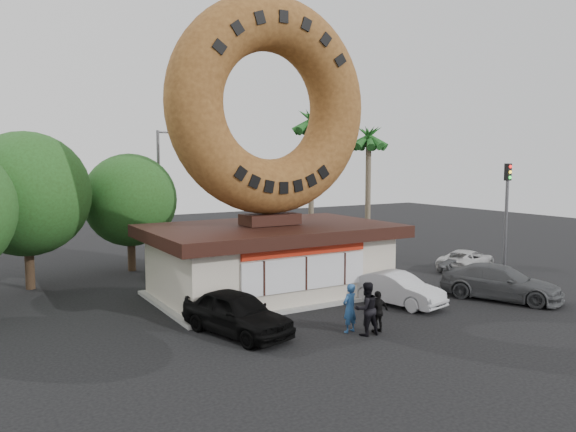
# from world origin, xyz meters

# --- Properties ---
(ground) EXTENTS (90.00, 90.00, 0.00)m
(ground) POSITION_xyz_m (0.00, 0.00, 0.00)
(ground) COLOR black
(ground) RESTS_ON ground
(donut_shop) EXTENTS (11.20, 7.20, 3.80)m
(donut_shop) POSITION_xyz_m (0.00, 5.98, 1.77)
(donut_shop) COLOR beige
(donut_shop) RESTS_ON ground
(giant_donut) EXTENTS (9.82, 2.50, 9.82)m
(giant_donut) POSITION_xyz_m (0.00, 6.00, 8.71)
(giant_donut) COLOR #98612C
(giant_donut) RESTS_ON donut_shop
(tree_west) EXTENTS (6.00, 6.00, 7.65)m
(tree_west) POSITION_xyz_m (-9.50, 13.00, 4.64)
(tree_west) COLOR #473321
(tree_west) RESTS_ON ground
(tree_mid) EXTENTS (5.20, 5.20, 6.63)m
(tree_mid) POSITION_xyz_m (-4.00, 15.00, 4.02)
(tree_mid) COLOR #473321
(tree_mid) RESTS_ON ground
(palm_near) EXTENTS (2.60, 2.60, 9.75)m
(palm_near) POSITION_xyz_m (7.50, 14.00, 8.41)
(palm_near) COLOR #726651
(palm_near) RESTS_ON ground
(palm_far) EXTENTS (2.60, 2.60, 8.75)m
(palm_far) POSITION_xyz_m (11.00, 12.50, 7.48)
(palm_far) COLOR #726651
(palm_far) RESTS_ON ground
(street_lamp) EXTENTS (2.11, 0.20, 8.00)m
(street_lamp) POSITION_xyz_m (-1.86, 16.00, 4.48)
(street_lamp) COLOR #59595E
(street_lamp) RESTS_ON ground
(traffic_signal) EXTENTS (0.30, 0.38, 6.07)m
(traffic_signal) POSITION_xyz_m (14.00, 3.99, 3.87)
(traffic_signal) COLOR #59595E
(traffic_signal) RESTS_ON ground
(person_left) EXTENTS (0.74, 0.57, 1.80)m
(person_left) POSITION_xyz_m (-0.30, -0.51, 0.90)
(person_left) COLOR navy
(person_left) RESTS_ON ground
(person_center) EXTENTS (1.01, 0.82, 1.94)m
(person_center) POSITION_xyz_m (0.01, -1.09, 0.97)
(person_center) COLOR black
(person_center) RESTS_ON ground
(person_right) EXTENTS (0.92, 0.43, 1.54)m
(person_right) POSITION_xyz_m (0.58, -1.06, 0.77)
(person_right) COLOR black
(person_right) RESTS_ON ground
(car_black) EXTENTS (3.04, 5.00, 1.59)m
(car_black) POSITION_xyz_m (-3.95, 1.38, 0.79)
(car_black) COLOR black
(car_black) RESTS_ON ground
(car_silver) EXTENTS (2.38, 4.43, 1.39)m
(car_silver) POSITION_xyz_m (3.85, 1.56, 0.69)
(car_silver) COLOR #B1B3B7
(car_silver) RESTS_ON ground
(car_grey) EXTENTS (4.24, 5.68, 1.53)m
(car_grey) POSITION_xyz_m (8.52, -0.09, 0.76)
(car_grey) COLOR #4E5053
(car_grey) RESTS_ON ground
(car_white) EXTENTS (4.63, 3.15, 1.18)m
(car_white) POSITION_xyz_m (12.45, 5.35, 0.59)
(car_white) COLOR silver
(car_white) RESTS_ON ground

